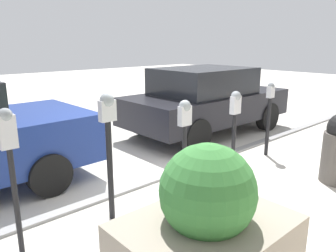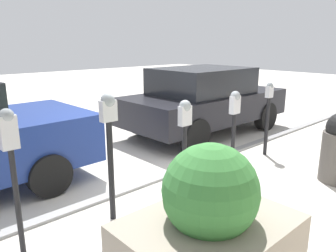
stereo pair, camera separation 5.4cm
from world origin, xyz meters
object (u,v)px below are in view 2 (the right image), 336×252
at_px(parking_meter_nearest, 11,155).
at_px(parking_meter_fourth, 234,114).
at_px(parking_meter_second, 109,134).
at_px(parked_car_middle, 205,100).
at_px(planter_box, 209,226).
at_px(parking_meter_middle, 185,126).
at_px(parking_meter_farthest, 268,109).

xyz_separation_m(parking_meter_nearest, parking_meter_fourth, (3.45, 0.02, -0.13)).
relative_size(parking_meter_second, parked_car_middle, 0.38).
relative_size(parking_meter_fourth, planter_box, 0.89).
xyz_separation_m(parking_meter_middle, parking_meter_fourth, (1.16, 0.02, -0.01)).
xyz_separation_m(parking_meter_nearest, parking_meter_second, (1.09, 0.05, -0.02)).
bearing_deg(parking_meter_farthest, parked_car_middle, 80.14).
distance_m(parking_meter_fourth, parked_car_middle, 2.37).
xyz_separation_m(parking_meter_second, planter_box, (0.09, -1.45, -0.58)).
distance_m(parking_meter_second, planter_box, 1.56).
xyz_separation_m(parking_meter_middle, parked_car_middle, (2.59, 1.91, -0.18)).
distance_m(parking_meter_fourth, planter_box, 2.72).
distance_m(parking_meter_nearest, parked_car_middle, 5.24).
distance_m(parking_meter_second, parking_meter_middle, 1.20).
height_order(parking_meter_second, planter_box, parking_meter_second).
bearing_deg(parking_meter_farthest, parking_meter_second, -179.62).
distance_m(parking_meter_nearest, parking_meter_second, 1.09).
distance_m(parking_meter_second, parking_meter_fourth, 2.36).
height_order(parking_meter_nearest, parked_car_middle, parked_car_middle).
relative_size(parking_meter_middle, parking_meter_farthest, 0.96).
distance_m(parking_meter_middle, parking_meter_fourth, 1.16).
relative_size(parking_meter_nearest, parked_car_middle, 0.38).
height_order(parking_meter_second, parked_car_middle, parking_meter_second).
bearing_deg(parking_meter_nearest, planter_box, -50.01).
bearing_deg(parking_meter_nearest, parking_meter_fourth, 0.39).
bearing_deg(parking_meter_nearest, parking_meter_middle, 0.19).
height_order(parking_meter_nearest, planter_box, parking_meter_nearest).
xyz_separation_m(parking_meter_fourth, parking_meter_farthest, (1.11, 0.05, -0.08)).
height_order(parking_meter_nearest, parking_meter_fourth, parking_meter_nearest).
distance_m(parking_meter_fourth, parking_meter_farthest, 1.11).
xyz_separation_m(parking_meter_second, parking_meter_fourth, (2.36, -0.02, -0.11)).
bearing_deg(parking_meter_middle, planter_box, -128.18).
bearing_deg(parking_meter_fourth, parking_meter_middle, -179.22).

